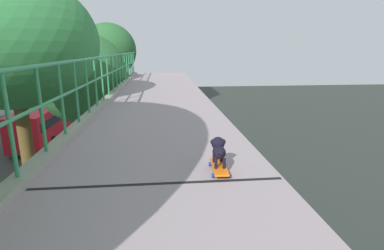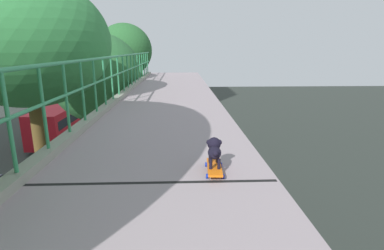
% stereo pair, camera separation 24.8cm
% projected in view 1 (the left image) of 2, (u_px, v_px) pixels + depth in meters
% --- Properties ---
extents(city_bus, '(2.71, 11.37, 2.99)m').
position_uv_depth(city_bus, '(49.00, 118.00, 26.30)').
color(city_bus, '#B4131E').
rests_on(city_bus, ground).
extents(roadside_tree_mid, '(4.67, 4.67, 9.77)m').
position_uv_depth(roadside_tree_mid, '(11.00, 44.00, 8.03)').
color(roadside_tree_mid, brown).
rests_on(roadside_tree_mid, ground).
extents(roadside_tree_far, '(4.36, 4.36, 8.54)m').
position_uv_depth(roadside_tree_far, '(83.00, 80.00, 13.84)').
color(roadside_tree_far, brown).
rests_on(roadside_tree_far, ground).
extents(roadside_tree_farthest, '(4.32, 4.32, 9.73)m').
position_uv_depth(roadside_tree_farthest, '(109.00, 52.00, 23.16)').
color(roadside_tree_farthest, '#4F3525').
rests_on(roadside_tree_farthest, ground).
extents(toy_skateboard, '(0.23, 0.53, 0.08)m').
position_uv_depth(toy_skateboard, '(219.00, 167.00, 3.43)').
color(toy_skateboard, orange).
rests_on(toy_skateboard, overpass_deck).
extents(small_dog, '(0.18, 0.39, 0.31)m').
position_uv_depth(small_dog, '(219.00, 149.00, 3.43)').
color(small_dog, black).
rests_on(small_dog, toy_skateboard).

